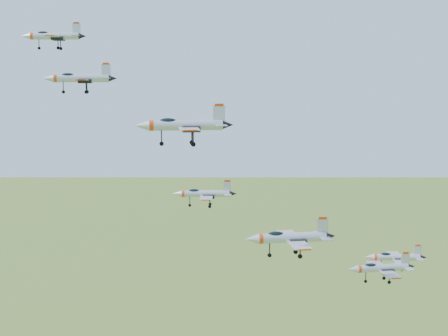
# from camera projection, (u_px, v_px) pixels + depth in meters

# --- Properties ---
(jet_lead) EXTENTS (12.37, 10.35, 3.31)m
(jet_lead) POSITION_uv_depth(u_px,v_px,m) (53.00, 36.00, 118.56)
(jet_lead) COLOR #ADB2BA
(jet_left_high) EXTENTS (12.11, 10.27, 3.28)m
(jet_left_high) POSITION_uv_depth(u_px,v_px,m) (79.00, 78.00, 104.10)
(jet_left_high) COLOR #ADB2BA
(jet_right_high) EXTENTS (13.81, 11.67, 3.73)m
(jet_right_high) POSITION_uv_depth(u_px,v_px,m) (183.00, 125.00, 86.79)
(jet_right_high) COLOR #ADB2BA
(jet_left_low) EXTENTS (11.78, 9.79, 3.15)m
(jet_left_low) POSITION_uv_depth(u_px,v_px,m) (204.00, 193.00, 112.92)
(jet_left_low) COLOR #ADB2BA
(jet_right_low) EXTENTS (13.87, 11.77, 3.76)m
(jet_right_low) POSITION_uv_depth(u_px,v_px,m) (289.00, 237.00, 93.22)
(jet_right_low) COLOR #ADB2BA
(jet_trail) EXTENTS (11.26, 9.57, 3.06)m
(jet_trail) POSITION_uv_depth(u_px,v_px,m) (381.00, 268.00, 99.72)
(jet_trail) COLOR #ADB2BA
(jet_extra) EXTENTS (10.44, 8.66, 2.79)m
(jet_extra) POSITION_uv_depth(u_px,v_px,m) (395.00, 257.00, 104.98)
(jet_extra) COLOR #ADB2BA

